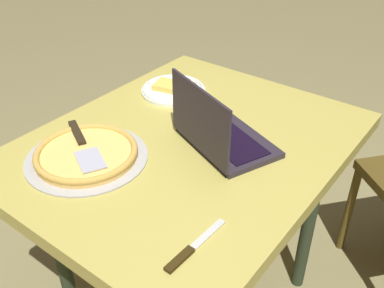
{
  "coord_description": "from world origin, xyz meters",
  "views": [
    {
      "loc": [
        0.92,
        0.72,
        1.53
      ],
      "look_at": [
        0.06,
        0.06,
        0.81
      ],
      "focal_mm": 41.08,
      "sensor_mm": 36.0,
      "label": 1
    }
  ],
  "objects_px": {
    "pizza_tray": "(86,154)",
    "pizza_plate": "(174,89)",
    "dining_table": "(188,160)",
    "table_knife": "(191,250)",
    "laptop": "(219,134)"
  },
  "relations": [
    {
      "from": "pizza_tray",
      "to": "pizza_plate",
      "type": "bearing_deg",
      "value": -172.34
    },
    {
      "from": "dining_table",
      "to": "pizza_plate",
      "type": "relative_size",
      "value": 4.47
    },
    {
      "from": "dining_table",
      "to": "table_knife",
      "type": "relative_size",
      "value": 5.25
    },
    {
      "from": "dining_table",
      "to": "laptop",
      "type": "bearing_deg",
      "value": 106.13
    },
    {
      "from": "pizza_plate",
      "to": "table_knife",
      "type": "bearing_deg",
      "value": 41.91
    },
    {
      "from": "pizza_plate",
      "to": "laptop",
      "type": "bearing_deg",
      "value": 59.33
    },
    {
      "from": "pizza_tray",
      "to": "laptop",
      "type": "bearing_deg",
      "value": 136.23
    },
    {
      "from": "laptop",
      "to": "pizza_plate",
      "type": "distance_m",
      "value": 0.4
    },
    {
      "from": "pizza_tray",
      "to": "table_knife",
      "type": "height_order",
      "value": "pizza_tray"
    },
    {
      "from": "laptop",
      "to": "table_knife",
      "type": "relative_size",
      "value": 1.75
    },
    {
      "from": "pizza_tray",
      "to": "table_knife",
      "type": "relative_size",
      "value": 1.76
    },
    {
      "from": "dining_table",
      "to": "pizza_plate",
      "type": "height_order",
      "value": "pizza_plate"
    },
    {
      "from": "dining_table",
      "to": "table_knife",
      "type": "xyz_separation_m",
      "value": [
        0.36,
        0.29,
        0.08
      ]
    },
    {
      "from": "laptop",
      "to": "table_knife",
      "type": "height_order",
      "value": "laptop"
    },
    {
      "from": "dining_table",
      "to": "table_knife",
      "type": "bearing_deg",
      "value": 38.57
    }
  ]
}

